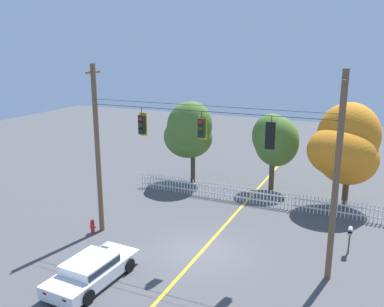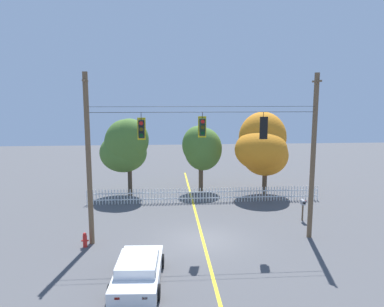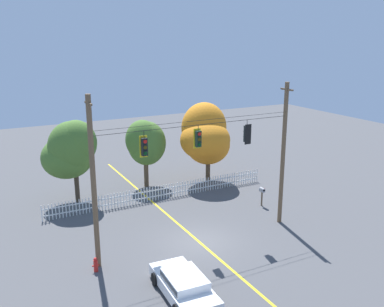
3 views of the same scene
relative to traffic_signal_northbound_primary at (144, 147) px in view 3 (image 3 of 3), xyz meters
name	(u,v)px [view 3 (image 3 of 3)]	position (x,y,z in m)	size (l,w,h in m)	color
ground	(199,241)	(3.25, -0.01, -6.19)	(80.00, 80.00, 0.00)	#4C4C4F
lane_centerline_stripe	(199,241)	(3.25, -0.01, -6.19)	(0.16, 36.00, 0.01)	gold
signal_support_span	(199,167)	(3.25, -0.01, -1.55)	(12.33, 1.10, 9.11)	brown
traffic_signal_northbound_primary	(144,147)	(0.00, 0.00, 0.00)	(0.43, 0.38, 1.45)	black
traffic_signal_eastbound_side	(198,139)	(3.20, 0.00, 0.08)	(0.43, 0.38, 1.35)	black
traffic_signal_westbound_side	(247,134)	(6.45, -0.02, 0.02)	(0.43, 0.38, 1.44)	black
white_picket_fence	(162,192)	(4.14, 7.26, -5.63)	(17.32, 0.06, 1.11)	white
autumn_maple_near_fence	(71,150)	(-1.83, 9.61, -2.23)	(3.89, 3.35, 6.15)	#473828
autumn_maple_mid	(145,142)	(4.20, 10.67, -2.53)	(3.28, 2.68, 5.45)	brown
autumn_oak_far_east	(206,137)	(8.98, 9.34, -2.35)	(4.32, 4.38, 6.61)	brown
parked_car	(184,285)	(0.01, -4.55, -5.58)	(2.22, 4.58, 1.15)	white
fire_hydrant	(96,265)	(-3.05, -0.48, -5.80)	(0.38, 0.22, 0.79)	red
roadside_mailbox	(262,191)	(9.94, 2.79, -5.08)	(0.25, 0.44, 1.36)	brown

